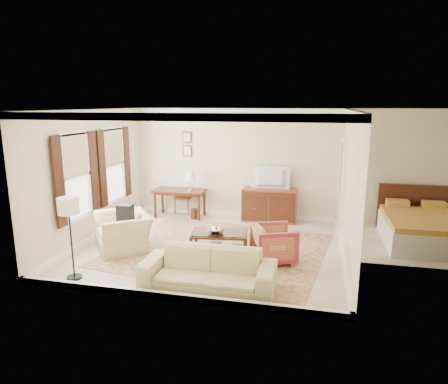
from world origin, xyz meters
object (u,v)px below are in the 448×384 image
at_px(club_armchair, 123,226).
at_px(sofa, 208,264).
at_px(coffee_table, 219,237).
at_px(sideboard, 269,205).
at_px(tv, 270,171).
at_px(writing_desk, 180,194).
at_px(striped_armchair, 274,242).

bearing_deg(club_armchair, sofa, 19.79).
relative_size(coffee_table, sofa, 0.54).
relative_size(sideboard, coffee_table, 1.16).
bearing_deg(tv, writing_desk, 3.00).
height_order(striped_armchair, sofa, sofa).
height_order(coffee_table, striped_armchair, striped_armchair).
bearing_deg(sideboard, striped_armchair, -81.51).
height_order(writing_desk, sofa, sofa).
height_order(writing_desk, striped_armchair, striped_armchair).
distance_m(coffee_table, sofa, 1.54).
relative_size(sideboard, sofa, 0.63).
relative_size(writing_desk, sideboard, 0.99).
xyz_separation_m(writing_desk, sideboard, (2.40, 0.15, -0.21)).
distance_m(writing_desk, coffee_table, 2.99).
bearing_deg(club_armchair, striped_armchair, 51.87).
height_order(sideboard, sofa, sofa).
bearing_deg(striped_armchair, sideboard, -12.83).
relative_size(club_armchair, sofa, 0.53).
bearing_deg(sofa, sideboard, 82.62).
height_order(coffee_table, sofa, sofa).
xyz_separation_m(tv, sofa, (-0.53, -4.10, -0.90)).
distance_m(sideboard, tv, 0.91).
xyz_separation_m(tv, club_armchair, (-2.75, -2.74, -0.82)).
bearing_deg(sofa, club_armchair, 148.29).
bearing_deg(striped_armchair, coffee_table, 61.58).
distance_m(sideboard, coffee_table, 2.69).
height_order(writing_desk, club_armchair, club_armchair).
height_order(sideboard, tv, tv).
height_order(tv, coffee_table, tv).
relative_size(writing_desk, tv, 1.44).
relative_size(tv, sofa, 0.43).
bearing_deg(coffee_table, tv, 74.58).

